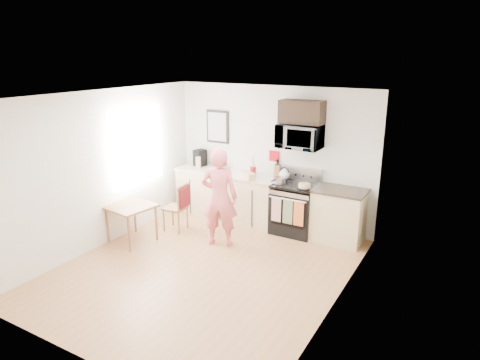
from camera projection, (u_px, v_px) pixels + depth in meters
The scene contains 28 objects.
floor at pixel (205, 269), 6.51m from camera, with size 4.60×4.60×0.00m, color #A67340.
back_wall at pixel (272, 156), 8.05m from camera, with size 4.00×0.04×2.60m, color silver.
front_wall at pixel (70, 248), 4.22m from camera, with size 4.00×0.04×2.60m, color silver.
left_wall at pixel (103, 169), 7.09m from camera, with size 0.04×4.60×2.60m, color silver.
right_wall at pixel (339, 212), 5.18m from camera, with size 0.04×4.60×2.60m, color silver.
ceiling at pixel (200, 96), 5.76m from camera, with size 4.00×4.60×0.04m, color white.
window at pixel (137, 146), 7.66m from camera, with size 0.06×1.40×1.50m.
cabinet_left at pixel (228, 196), 8.42m from camera, with size 2.10×0.60×0.90m, color tan.
countertop_left at pixel (228, 173), 8.29m from camera, with size 2.14×0.64×0.04m, color beige.
cabinet_right at pixel (338, 217), 7.36m from camera, with size 0.84×0.60×0.90m, color tan.
countertop_right at pixel (340, 191), 7.23m from camera, with size 0.88×0.64×0.04m, color black.
range at pixel (295, 210), 7.72m from camera, with size 0.76×0.70×1.16m.
microwave at pixel (300, 136), 7.43m from camera, with size 0.76×0.51×0.42m, color #B5B5BA.
upper_cabinet at pixel (302, 112), 7.35m from camera, with size 0.76×0.35×0.40m, color black.
wall_art at pixel (217, 127), 8.47m from camera, with size 0.50×0.04×0.65m.
wall_trivet at pixel (274, 156), 8.01m from camera, with size 0.20×0.02×0.20m, color #AB0E16.
person at pixel (219, 197), 7.12m from camera, with size 0.62×0.40×1.69m, color #E23E42.
dining_table at pixel (131, 210), 7.30m from camera, with size 0.71×0.71×0.66m.
chair at pixel (181, 201), 7.75m from camera, with size 0.45×0.42×0.88m.
knife_block at pixel (277, 170), 7.98m from camera, with size 0.10×0.14×0.22m, color brown.
utensil_crock at pixel (253, 167), 8.09m from camera, with size 0.12×0.12×0.35m.
fruit_bowl at pixel (221, 166), 8.52m from camera, with size 0.24×0.24×0.11m.
milk_carton at pixel (198, 162), 8.55m from camera, with size 0.09×0.09×0.23m, color tan.
coffee_maker at pixel (200, 158), 8.70m from camera, with size 0.23×0.30×0.33m.
bread_bag at pixel (248, 176), 7.83m from camera, with size 0.32×0.15×0.12m, color tan.
cake at pixel (304, 186), 7.33m from camera, with size 0.25×0.25×0.08m.
kettle at pixel (284, 174), 7.79m from camera, with size 0.19×0.19×0.24m.
pot at pixel (279, 180), 7.59m from camera, with size 0.23×0.38×0.11m.
Camera 1 is at (3.37, -4.81, 3.15)m, focal length 32.00 mm.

